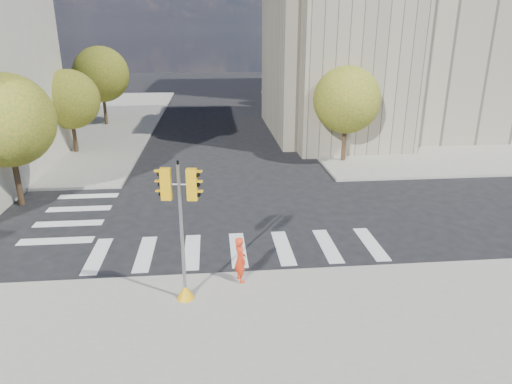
{
  "coord_description": "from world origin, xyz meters",
  "views": [
    {
      "loc": [
        -0.96,
        -18.17,
        8.15
      ],
      "look_at": [
        0.69,
        -1.18,
        2.1
      ],
      "focal_mm": 32.0,
      "sensor_mm": 36.0,
      "label": 1
    }
  ],
  "objects_px": {
    "traffic_signal": "(182,244)",
    "lamp_far": "(301,69)",
    "lamp_near": "(338,84)",
    "photographer": "(240,259)"
  },
  "relations": [
    {
      "from": "traffic_signal",
      "to": "lamp_far",
      "type": "bearing_deg",
      "value": 81.37
    },
    {
      "from": "lamp_near",
      "to": "traffic_signal",
      "type": "bearing_deg",
      "value": -117.06
    },
    {
      "from": "lamp_near",
      "to": "lamp_far",
      "type": "distance_m",
      "value": 14.0
    },
    {
      "from": "lamp_far",
      "to": "photographer",
      "type": "distance_m",
      "value": 33.8
    },
    {
      "from": "lamp_far",
      "to": "traffic_signal",
      "type": "xyz_separation_m",
      "value": [
        -9.97,
        -33.52,
        -2.52
      ]
    },
    {
      "from": "lamp_far",
      "to": "lamp_near",
      "type": "bearing_deg",
      "value": -90.0
    },
    {
      "from": "photographer",
      "to": "lamp_far",
      "type": "bearing_deg",
      "value": -32.79
    },
    {
      "from": "lamp_near",
      "to": "lamp_far",
      "type": "bearing_deg",
      "value": 90.0
    },
    {
      "from": "lamp_far",
      "to": "traffic_signal",
      "type": "bearing_deg",
      "value": -106.57
    },
    {
      "from": "lamp_near",
      "to": "traffic_signal",
      "type": "distance_m",
      "value": 22.06
    }
  ]
}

